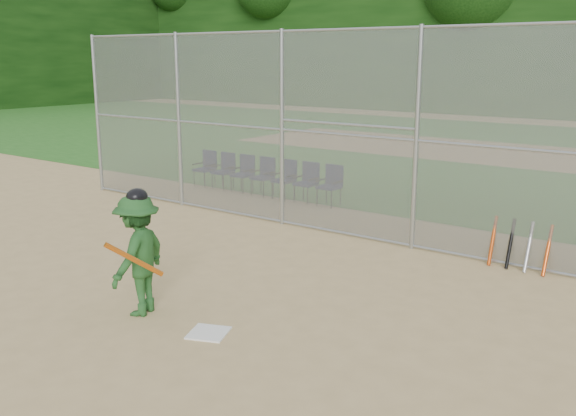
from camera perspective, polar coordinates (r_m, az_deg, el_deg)
The scene contains 14 objects.
ground at distance 8.79m, azimuth -9.88°, elevation -10.04°, with size 100.00×100.00×0.00m, color tan.
grass_strip at distance 24.48m, azimuth 22.16°, elevation 4.21°, with size 100.00×100.00×0.00m, color #245F1C.
dirt_patch_far at distance 24.48m, azimuth 22.16°, elevation 4.21°, with size 24.00×24.00×0.00m, color tan.
backstop_fence at distance 12.14m, azimuth 7.08°, elevation 6.65°, with size 16.09×0.09×4.00m.
home_plate at distance 8.41m, azimuth -7.08°, elevation -10.95°, with size 0.48×0.48×0.02m, color white.
batter_at_plate at distance 8.93m, azimuth -13.18°, elevation -4.00°, with size 1.06×1.35×1.76m.
spare_bats at distance 11.30m, azimuth 19.88°, elevation -3.14°, with size 0.96×0.37×0.83m.
chair_0 at distance 17.67m, azimuth -7.46°, elevation 3.48°, with size 0.54×0.52×0.96m, color #10173E, non-canonical shape.
chair_1 at distance 17.21m, azimuth -5.83°, elevation 3.27°, with size 0.54×0.52×0.96m, color #10173E, non-canonical shape.
chair_2 at distance 16.77m, azimuth -4.12°, elevation 3.04°, with size 0.54×0.52×0.96m, color #10173E, non-canonical shape.
chair_3 at distance 16.35m, azimuth -2.32°, elevation 2.80°, with size 0.54×0.52×0.96m, color #10173E, non-canonical shape.
chair_4 at distance 15.94m, azimuth -0.42°, elevation 2.54°, with size 0.54×0.52×0.96m, color #10173E, non-canonical shape.
chair_5 at distance 15.55m, azimuth 1.57°, elevation 2.26°, with size 0.54×0.52×0.96m, color #10173E, non-canonical shape.
chair_6 at distance 15.18m, azimuth 3.66°, elevation 1.97°, with size 0.54×0.52×0.96m, color #10173E, non-canonical shape.
Camera 1 is at (5.92, -5.51, 3.45)m, focal length 40.00 mm.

